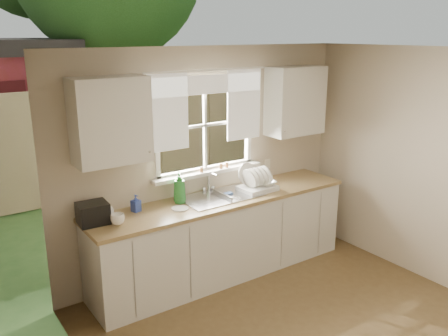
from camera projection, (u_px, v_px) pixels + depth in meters
room_walls at (350, 220)px, 3.66m from camera, size 3.62×4.02×2.50m
ceiling at (356, 52)px, 3.36m from camera, size 3.60×4.00×0.02m
window at (206, 140)px, 5.22m from camera, size 1.38×0.16×1.06m
curtains at (208, 100)px, 5.06m from camera, size 1.50×0.03×0.81m
base_cabinets at (222, 238)px, 5.26m from camera, size 3.00×0.62×0.87m
countertop at (222, 199)px, 5.13m from camera, size 3.04×0.65×0.04m
upper_cabinet_left at (110, 121)px, 4.35m from camera, size 0.70×0.33×0.80m
upper_cabinet_right at (295, 101)px, 5.61m from camera, size 0.70×0.33×0.80m
wall_outlet at (267, 164)px, 5.80m from camera, size 0.08×0.01×0.12m
sill_jars at (217, 167)px, 5.31m from camera, size 0.38×0.04×0.06m
sink at (221, 203)px, 5.17m from camera, size 0.88×0.52×0.40m
dish_rack at (257, 183)px, 5.34m from camera, size 0.41×0.32×0.30m
bowl at (267, 183)px, 5.37m from camera, size 0.20×0.20×0.05m
soap_bottle_a at (180, 187)px, 4.92m from camera, size 0.17×0.17×0.34m
soap_bottle_b at (136, 203)px, 4.71m from camera, size 0.10×0.10×0.17m
soap_bottle_c at (107, 209)px, 4.57m from camera, size 0.17×0.17×0.16m
saucer at (180, 208)px, 4.79m from camera, size 0.18×0.18×0.01m
cup at (118, 219)px, 4.40m from camera, size 0.16×0.16×0.10m
black_appliance at (93, 213)px, 4.41m from camera, size 0.29×0.25×0.20m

